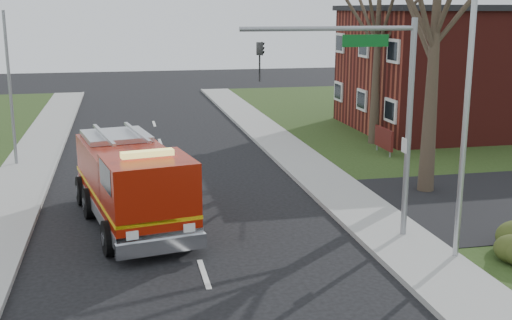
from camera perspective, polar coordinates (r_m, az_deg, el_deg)
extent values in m
plane|color=black|center=(17.79, -4.64, -10.09)|extent=(120.00, 120.00, 0.00)
cube|color=#9C9C97|center=(19.46, 13.96, -8.11)|extent=(2.40, 80.00, 0.15)
cube|color=maroon|center=(40.30, 19.62, 7.47)|extent=(15.00, 10.00, 7.00)
cube|color=black|center=(40.14, 20.02, 12.58)|extent=(15.40, 10.40, 0.30)
cube|color=silver|center=(37.10, 9.39, 5.29)|extent=(0.12, 1.40, 1.20)
cube|color=#511513|center=(31.91, 11.30, 1.92)|extent=(0.12, 2.00, 1.00)
cylinder|color=gray|center=(31.29, 11.83, 0.83)|extent=(0.08, 0.08, 0.90)
cylinder|color=gray|center=(32.72, 10.71, 1.42)|extent=(0.08, 0.08, 0.90)
cone|color=#3A2C22|center=(25.04, 15.61, 10.41)|extent=(0.64, 0.64, 12.00)
cone|color=#3A2C22|center=(33.86, 10.74, 10.01)|extent=(0.56, 0.56, 10.50)
cylinder|color=gray|center=(19.98, 13.41, 2.41)|extent=(0.18, 0.18, 6.80)
cylinder|color=gray|center=(18.68, 6.55, 11.53)|extent=(5.20, 0.14, 0.14)
cube|color=#0C591E|center=(19.07, 9.71, 10.41)|extent=(1.40, 0.06, 0.35)
imported|color=black|center=(18.16, 0.42, 10.46)|extent=(0.22, 0.18, 1.10)
cylinder|color=#B7BABF|center=(18.43, 18.16, 3.75)|extent=(0.16, 0.16, 8.40)
cylinder|color=gray|center=(30.79, -21.01, 5.79)|extent=(0.14, 0.14, 7.00)
cube|color=#911606|center=(22.77, -11.65, -1.11)|extent=(3.40, 5.38, 2.02)
cube|color=#911606|center=(19.28, -9.49, -3.19)|extent=(2.93, 2.93, 2.31)
cube|color=#B7BABF|center=(21.90, -10.94, -3.88)|extent=(3.89, 7.84, 0.43)
cube|color=#E5B20C|center=(21.75, -11.00, -2.55)|extent=(3.90, 7.84, 0.12)
cube|color=black|center=(18.10, -8.78, -1.89)|extent=(2.18, 0.51, 0.82)
cube|color=#E5D866|center=(18.96, -9.64, 0.57)|extent=(1.57, 0.62, 0.17)
cylinder|color=black|center=(19.30, -12.92, -6.79)|extent=(0.53, 1.10, 1.06)
cylinder|color=black|center=(19.84, -5.77, -5.96)|extent=(0.53, 1.10, 1.06)
cylinder|color=black|center=(24.48, -15.23, -2.63)|extent=(0.53, 1.10, 1.06)
cylinder|color=black|center=(24.90, -9.53, -2.07)|extent=(0.53, 1.10, 1.06)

